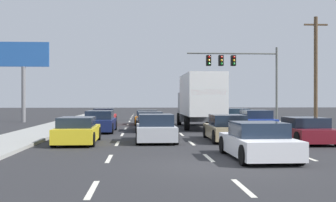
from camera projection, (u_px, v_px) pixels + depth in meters
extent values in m
plane|color=#2B2B2D|center=(168.00, 122.00, 37.90)|extent=(140.00, 140.00, 0.00)
cube|color=#9E9E99|center=(278.00, 124.00, 33.43)|extent=(2.83, 80.00, 0.14)
cube|color=#9E9E99|center=(61.00, 125.00, 32.39)|extent=(2.83, 80.00, 0.14)
cube|color=silver|center=(92.00, 189.00, 9.53)|extent=(0.14, 2.00, 0.01)
cube|color=silver|center=(109.00, 159.00, 14.52)|extent=(0.14, 2.00, 0.01)
cube|color=silver|center=(117.00, 144.00, 19.51)|extent=(0.14, 2.00, 0.01)
cube|color=silver|center=(122.00, 135.00, 24.50)|extent=(0.14, 2.00, 0.01)
cube|color=silver|center=(125.00, 129.00, 29.49)|extent=(0.14, 2.00, 0.01)
cube|color=silver|center=(128.00, 124.00, 34.48)|extent=(0.14, 2.00, 0.01)
cube|color=silver|center=(130.00, 121.00, 39.47)|extent=(0.14, 2.00, 0.01)
cube|color=silver|center=(131.00, 119.00, 44.46)|extent=(0.14, 2.00, 0.01)
cube|color=silver|center=(132.00, 117.00, 49.45)|extent=(0.14, 2.00, 0.01)
cube|color=silver|center=(133.00, 115.00, 54.44)|extent=(0.14, 2.00, 0.01)
cube|color=silver|center=(134.00, 114.00, 59.43)|extent=(0.14, 2.00, 0.01)
cube|color=silver|center=(243.00, 188.00, 9.74)|extent=(0.14, 2.00, 0.01)
cube|color=silver|center=(209.00, 158.00, 14.73)|extent=(0.14, 2.00, 0.01)
cube|color=silver|center=(192.00, 143.00, 19.72)|extent=(0.14, 2.00, 0.01)
cube|color=silver|center=(181.00, 134.00, 24.71)|extent=(0.14, 2.00, 0.01)
cube|color=silver|center=(175.00, 128.00, 29.70)|extent=(0.14, 2.00, 0.01)
cube|color=silver|center=(170.00, 124.00, 34.69)|extent=(0.14, 2.00, 0.01)
cube|color=silver|center=(166.00, 121.00, 39.68)|extent=(0.14, 2.00, 0.01)
cube|color=silver|center=(164.00, 119.00, 44.67)|extent=(0.14, 2.00, 0.01)
cube|color=silver|center=(161.00, 117.00, 49.66)|extent=(0.14, 2.00, 0.01)
cube|color=silver|center=(160.00, 115.00, 54.65)|extent=(0.14, 2.00, 0.01)
cube|color=silver|center=(158.00, 114.00, 59.64)|extent=(0.14, 2.00, 0.01)
cube|color=silver|center=(305.00, 157.00, 14.94)|extent=(0.14, 2.00, 0.01)
cube|color=silver|center=(264.00, 143.00, 19.93)|extent=(0.14, 2.00, 0.01)
cube|color=silver|center=(240.00, 134.00, 24.92)|extent=(0.14, 2.00, 0.01)
cube|color=silver|center=(223.00, 128.00, 29.91)|extent=(0.14, 2.00, 0.01)
cube|color=silver|center=(212.00, 124.00, 34.90)|extent=(0.14, 2.00, 0.01)
cube|color=silver|center=(203.00, 121.00, 39.89)|extent=(0.14, 2.00, 0.01)
cube|color=silver|center=(196.00, 119.00, 44.88)|extent=(0.14, 2.00, 0.01)
cube|color=silver|center=(190.00, 117.00, 49.87)|extent=(0.14, 2.00, 0.01)
cube|color=silver|center=(186.00, 115.00, 54.86)|extent=(0.14, 2.00, 0.01)
cube|color=silver|center=(182.00, 114.00, 59.85)|extent=(0.14, 2.00, 0.01)
cube|color=red|center=(104.00, 119.00, 34.33)|extent=(1.73, 4.42, 0.66)
cube|color=#192333|center=(104.00, 112.00, 34.17)|extent=(1.52, 1.98, 0.51)
cylinder|color=black|center=(96.00, 120.00, 35.93)|extent=(0.22, 0.64, 0.64)
cylinder|color=black|center=(115.00, 120.00, 36.03)|extent=(0.22, 0.64, 0.64)
cylinder|color=black|center=(92.00, 122.00, 32.63)|extent=(0.22, 0.64, 0.64)
cylinder|color=black|center=(113.00, 122.00, 32.73)|extent=(0.22, 0.64, 0.64)
cube|color=#141E4C|center=(100.00, 124.00, 26.51)|extent=(1.81, 4.34, 0.66)
cube|color=#192333|center=(100.00, 115.00, 26.49)|extent=(1.58, 2.21, 0.52)
cylinder|color=black|center=(90.00, 125.00, 28.08)|extent=(0.22, 0.64, 0.64)
cylinder|color=black|center=(115.00, 125.00, 28.17)|extent=(0.22, 0.64, 0.64)
cylinder|color=black|center=(83.00, 129.00, 24.85)|extent=(0.22, 0.64, 0.64)
cylinder|color=black|center=(111.00, 129.00, 24.95)|extent=(0.22, 0.64, 0.64)
cube|color=yellow|center=(78.00, 134.00, 19.58)|extent=(1.80, 4.22, 0.63)
cube|color=#192333|center=(77.00, 122.00, 19.28)|extent=(1.56, 2.21, 0.45)
cylinder|color=black|center=(65.00, 134.00, 21.06)|extent=(0.23, 0.64, 0.64)
cylinder|color=black|center=(98.00, 134.00, 21.19)|extent=(0.23, 0.64, 0.64)
cylinder|color=black|center=(53.00, 140.00, 17.98)|extent=(0.23, 0.64, 0.64)
cylinder|color=black|center=(92.00, 139.00, 18.11)|extent=(0.23, 0.64, 0.64)
cube|color=orange|center=(147.00, 119.00, 34.52)|extent=(1.91, 4.12, 0.56)
cube|color=#192333|center=(147.00, 113.00, 34.53)|extent=(1.65, 2.13, 0.46)
cylinder|color=black|center=(137.00, 120.00, 35.98)|extent=(0.23, 0.64, 0.64)
cylinder|color=black|center=(157.00, 120.00, 36.05)|extent=(0.23, 0.64, 0.64)
cylinder|color=black|center=(136.00, 121.00, 32.99)|extent=(0.23, 0.64, 0.64)
cylinder|color=black|center=(158.00, 121.00, 33.07)|extent=(0.23, 0.64, 0.64)
cube|color=black|center=(150.00, 124.00, 27.59)|extent=(1.78, 4.17, 0.63)
cube|color=#192333|center=(150.00, 115.00, 27.44)|extent=(1.55, 2.15, 0.45)
cylinder|color=black|center=(137.00, 124.00, 29.05)|extent=(0.23, 0.64, 0.64)
cylinder|color=black|center=(161.00, 124.00, 29.17)|extent=(0.23, 0.64, 0.64)
cylinder|color=black|center=(137.00, 127.00, 26.00)|extent=(0.23, 0.64, 0.64)
cylinder|color=black|center=(164.00, 127.00, 26.12)|extent=(0.23, 0.64, 0.64)
cube|color=#B7BABF|center=(156.00, 132.00, 20.45)|extent=(1.85, 4.09, 0.64)
cube|color=#192333|center=(156.00, 120.00, 20.23)|extent=(1.60, 2.00, 0.54)
cylinder|color=black|center=(138.00, 133.00, 21.87)|extent=(0.23, 0.64, 0.64)
cylinder|color=black|center=(171.00, 132.00, 21.99)|extent=(0.23, 0.64, 0.64)
cylinder|color=black|center=(138.00, 138.00, 18.91)|extent=(0.23, 0.64, 0.64)
cylinder|color=black|center=(176.00, 137.00, 19.03)|extent=(0.23, 0.64, 0.64)
cube|color=white|center=(201.00, 95.00, 29.25)|extent=(2.40, 6.73, 2.78)
cube|color=red|center=(209.00, 92.00, 25.92)|extent=(2.15, 0.04, 0.36)
cube|color=slate|center=(194.00, 107.00, 33.69)|extent=(2.30, 2.16, 2.25)
cylinder|color=black|center=(179.00, 119.00, 33.63)|extent=(0.30, 0.96, 0.96)
cylinder|color=black|center=(208.00, 119.00, 33.77)|extent=(0.30, 0.96, 0.96)
cylinder|color=black|center=(187.00, 123.00, 27.85)|extent=(0.30, 0.96, 0.96)
cylinder|color=black|center=(222.00, 123.00, 27.99)|extent=(0.30, 0.96, 0.96)
cube|color=tan|center=(227.00, 132.00, 20.97)|extent=(1.81, 4.32, 0.60)
cube|color=#192333|center=(227.00, 120.00, 20.77)|extent=(1.57, 2.12, 0.53)
cylinder|color=black|center=(206.00, 132.00, 22.52)|extent=(0.23, 0.64, 0.64)
cylinder|color=black|center=(236.00, 132.00, 22.60)|extent=(0.23, 0.64, 0.64)
cylinder|color=black|center=(215.00, 137.00, 19.34)|extent=(0.23, 0.64, 0.64)
cylinder|color=black|center=(251.00, 137.00, 19.41)|extent=(0.23, 0.64, 0.64)
cube|color=white|center=(258.00, 145.00, 14.55)|extent=(1.92, 4.16, 0.61)
cube|color=#192333|center=(258.00, 129.00, 14.51)|extent=(1.66, 1.93, 0.49)
cylinder|color=black|center=(223.00, 145.00, 16.00)|extent=(0.23, 0.64, 0.64)
cylinder|color=black|center=(269.00, 144.00, 16.13)|extent=(0.23, 0.64, 0.64)
cylinder|color=black|center=(244.00, 155.00, 12.97)|extent=(0.23, 0.64, 0.64)
cylinder|color=black|center=(300.00, 155.00, 13.11)|extent=(0.23, 0.64, 0.64)
cube|color=#196B38|center=(236.00, 119.00, 33.77)|extent=(1.88, 4.52, 0.66)
cube|color=#192333|center=(236.00, 112.00, 33.68)|extent=(1.65, 2.28, 0.51)
cylinder|color=black|center=(221.00, 120.00, 35.42)|extent=(0.22, 0.64, 0.64)
cylinder|color=black|center=(242.00, 120.00, 35.53)|extent=(0.22, 0.64, 0.64)
cylinder|color=black|center=(230.00, 122.00, 32.01)|extent=(0.22, 0.64, 0.64)
cylinder|color=black|center=(253.00, 122.00, 32.12)|extent=(0.22, 0.64, 0.64)
cube|color=#1E389E|center=(255.00, 123.00, 27.38)|extent=(1.90, 4.33, 0.69)
cube|color=#192333|center=(256.00, 114.00, 27.06)|extent=(1.65, 2.16, 0.52)
cylinder|color=black|center=(236.00, 125.00, 28.94)|extent=(0.23, 0.64, 0.64)
cylinder|color=black|center=(261.00, 124.00, 29.02)|extent=(0.23, 0.64, 0.64)
cylinder|color=black|center=(247.00, 128.00, 25.73)|extent=(0.23, 0.64, 0.64)
cylinder|color=black|center=(275.00, 128.00, 25.82)|extent=(0.23, 0.64, 0.64)
cube|color=maroon|center=(303.00, 133.00, 20.10)|extent=(1.88, 4.57, 0.59)
cube|color=#192333|center=(305.00, 122.00, 19.88)|extent=(1.64, 2.04, 0.46)
cylinder|color=black|center=(274.00, 133.00, 21.78)|extent=(0.22, 0.64, 0.64)
cylinder|color=black|center=(307.00, 133.00, 21.87)|extent=(0.22, 0.64, 0.64)
cylinder|color=black|center=(299.00, 139.00, 18.33)|extent=(0.22, 0.64, 0.64)
cylinder|color=#595B56|center=(277.00, 84.00, 39.16)|extent=(0.20, 0.20, 6.79)
cylinder|color=#595B56|center=(232.00, 53.00, 38.90)|extent=(8.23, 0.14, 0.14)
cube|color=black|center=(233.00, 61.00, 38.91)|extent=(0.40, 0.56, 0.95)
sphere|color=red|center=(234.00, 57.00, 38.60)|extent=(0.20, 0.20, 0.20)
sphere|color=orange|center=(234.00, 60.00, 38.60)|extent=(0.20, 0.20, 0.20)
sphere|color=green|center=(234.00, 64.00, 38.60)|extent=(0.20, 0.20, 0.20)
cube|color=black|center=(221.00, 61.00, 38.84)|extent=(0.40, 0.56, 0.95)
sphere|color=red|center=(222.00, 57.00, 38.53)|extent=(0.20, 0.20, 0.20)
sphere|color=orange|center=(222.00, 60.00, 38.53)|extent=(0.20, 0.20, 0.20)
sphere|color=green|center=(222.00, 64.00, 38.53)|extent=(0.20, 0.20, 0.20)
cube|color=black|center=(209.00, 61.00, 38.77)|extent=(0.40, 0.56, 0.95)
sphere|color=red|center=(209.00, 57.00, 38.46)|extent=(0.20, 0.20, 0.20)
sphere|color=orange|center=(209.00, 60.00, 38.46)|extent=(0.20, 0.20, 0.20)
sphere|color=green|center=(209.00, 64.00, 38.46)|extent=(0.20, 0.20, 0.20)
cylinder|color=brown|center=(316.00, 71.00, 32.29)|extent=(0.28, 0.28, 8.25)
cube|color=brown|center=(316.00, 25.00, 32.28)|extent=(1.80, 0.12, 0.12)
cylinder|color=slate|center=(24.00, 94.00, 38.07)|extent=(0.36, 0.36, 4.94)
cube|color=#2659A5|center=(23.00, 54.00, 38.06)|extent=(4.49, 0.20, 2.19)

